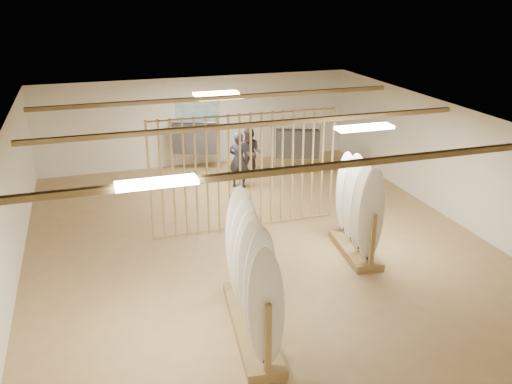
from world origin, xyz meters
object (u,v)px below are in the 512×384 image
object	(u,v)px
clothing_rack_a	(195,138)
rack_left	(251,291)
rack_right	(357,222)
clothing_rack_b	(297,144)
shopper_b	(250,150)
shopper_a	(238,156)

from	to	relation	value
clothing_rack_a	rack_left	bearing A→B (deg)	-77.93
rack_right	clothing_rack_b	size ratio (longest dim) A/B	1.43
clothing_rack_b	shopper_b	bearing A→B (deg)	-169.63
rack_right	clothing_rack_a	bearing A→B (deg)	114.70
rack_right	clothing_rack_a	world-z (taller)	rack_right
rack_right	shopper_b	size ratio (longest dim) A/B	1.25
clothing_rack_a	shopper_a	distance (m)	2.04
rack_right	shopper_a	distance (m)	4.90
clothing_rack_a	shopper_b	distance (m)	1.84
shopper_a	clothing_rack_b	bearing A→B (deg)	-137.42
rack_left	shopper_b	bearing A→B (deg)	79.63
clothing_rack_a	shopper_b	bearing A→B (deg)	-20.29
rack_left	shopper_b	size ratio (longest dim) A/B	1.62
rack_right	shopper_a	size ratio (longest dim) A/B	1.16
rack_left	shopper_a	distance (m)	6.94
rack_left	rack_right	size ratio (longest dim) A/B	1.29
rack_right	rack_left	bearing A→B (deg)	-139.51
rack_left	rack_right	world-z (taller)	rack_left
rack_left	clothing_rack_a	distance (m)	8.61
rack_right	clothing_rack_a	distance (m)	6.92
rack_left	clothing_rack_b	distance (m)	8.14
clothing_rack_b	shopper_b	xyz separation A→B (m)	(-1.43, 0.21, -0.12)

